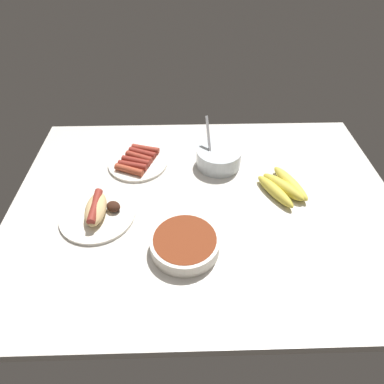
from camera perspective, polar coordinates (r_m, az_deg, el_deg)
ground_plane at (r=103.41cm, az=2.22°, el=-2.23°), size 120.00×90.00×3.00cm
plate_sausages at (r=117.25cm, az=-9.39°, el=5.33°), size 20.84×20.84×3.31cm
bowl_chili at (r=88.46cm, az=-1.24°, el=-8.86°), size 18.76×18.76×4.28cm
banana_bunch at (r=108.44cm, az=15.56°, el=0.88°), size 16.23×20.67×3.85cm
plate_hotdog_assembled at (r=100.52cm, az=-16.11°, el=-3.33°), size 22.27×22.27×5.61cm
bowl_coleslaw at (r=114.41cm, az=4.65°, el=6.18°), size 15.48×15.48×15.81cm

